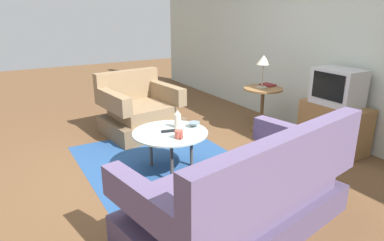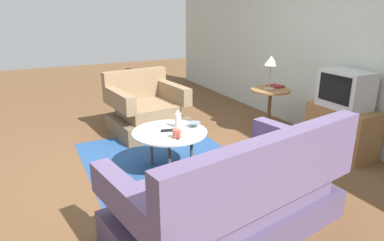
% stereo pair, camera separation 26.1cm
% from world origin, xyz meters
% --- Properties ---
extents(ground_plane, '(16.00, 16.00, 0.00)m').
position_xyz_m(ground_plane, '(0.00, 0.00, 0.00)').
color(ground_plane, brown).
extents(back_wall, '(9.00, 0.12, 2.70)m').
position_xyz_m(back_wall, '(0.00, 2.32, 1.35)').
color(back_wall, '#B2BCB2').
rests_on(back_wall, ground).
extents(area_rug, '(2.50, 1.72, 0.00)m').
position_xyz_m(area_rug, '(-0.02, -0.05, 0.00)').
color(area_rug, navy).
rests_on(area_rug, ground).
extents(armchair, '(1.00, 1.07, 0.85)m').
position_xyz_m(armchair, '(-1.35, 0.12, 0.30)').
color(armchair, brown).
rests_on(armchair, ground).
extents(couch, '(1.30, 1.98, 0.93)m').
position_xyz_m(couch, '(1.21, -0.03, 0.29)').
color(couch, '#4B3E5C').
rests_on(couch, ground).
extents(coffee_table, '(0.81, 0.81, 0.45)m').
position_xyz_m(coffee_table, '(-0.01, -0.05, 0.42)').
color(coffee_table, '#B2C6C1').
rests_on(coffee_table, ground).
extents(side_table, '(0.55, 0.55, 0.64)m').
position_xyz_m(side_table, '(-0.50, 1.67, 0.46)').
color(side_table, olive).
rests_on(side_table, ground).
extents(tv_stand, '(0.82, 0.44, 0.58)m').
position_xyz_m(tv_stand, '(0.47, 2.01, 0.29)').
color(tv_stand, olive).
rests_on(tv_stand, ground).
extents(television, '(0.55, 0.39, 0.44)m').
position_xyz_m(television, '(0.47, 2.00, 0.81)').
color(television, '#B7B7BC').
rests_on(television, tv_stand).
extents(table_lamp, '(0.19, 0.19, 0.46)m').
position_xyz_m(table_lamp, '(-0.50, 1.65, 1.00)').
color(table_lamp, '#9E937A').
rests_on(table_lamp, side_table).
extents(vase, '(0.08, 0.08, 0.20)m').
position_xyz_m(vase, '(-0.11, 0.08, 0.55)').
color(vase, beige).
rests_on(vase, coffee_table).
extents(mug, '(0.13, 0.09, 0.09)m').
position_xyz_m(mug, '(0.20, -0.06, 0.50)').
color(mug, '#B74C3D').
rests_on(mug, coffee_table).
extents(bowl, '(0.13, 0.13, 0.05)m').
position_xyz_m(bowl, '(-0.03, 0.25, 0.48)').
color(bowl, slate).
rests_on(bowl, coffee_table).
extents(tv_remote_dark, '(0.08, 0.18, 0.02)m').
position_xyz_m(tv_remote_dark, '(-0.02, -0.06, 0.46)').
color(tv_remote_dark, black).
rests_on(tv_remote_dark, coffee_table).
extents(tv_remote_silver, '(0.14, 0.13, 0.02)m').
position_xyz_m(tv_remote_silver, '(0.05, -0.35, 0.46)').
color(tv_remote_silver, '#B2B2B7').
rests_on(tv_remote_silver, coffee_table).
extents(book, '(0.22, 0.19, 0.02)m').
position_xyz_m(book, '(-0.58, 1.83, 0.65)').
color(book, maroon).
rests_on(book, side_table).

